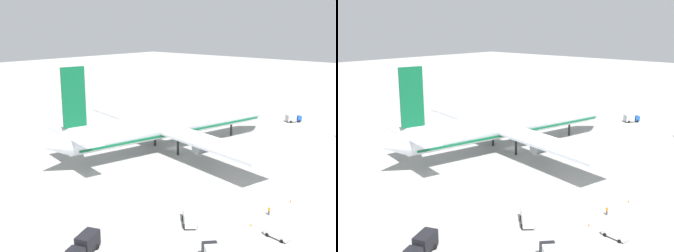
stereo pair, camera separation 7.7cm
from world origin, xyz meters
The scene contains 9 objects.
ground_plane centered at (0.00, 0.00, 0.00)m, with size 600.00×600.00×0.00m, color #9E9E99.
airliner centered at (-1.23, 0.21, 7.36)m, with size 78.88×73.79×25.81m.
service_truck_1 centered at (-34.38, -33.57, 1.59)m, with size 5.28×5.25×2.85m.
service_truck_2 centered at (-53.51, -27.62, 1.62)m, with size 7.28×4.90×3.04m.
service_truck_3 centered at (54.53, -10.59, 1.52)m, with size 5.89×5.08×2.82m.
service_van centered at (-28.21, -48.10, 1.03)m, with size 2.47×4.63×1.97m.
ground_worker_3 centered at (-21.22, -42.55, 0.89)m, with size 0.47×0.47×1.74m.
traffic_cone_0 centered at (-27.48, -42.38, 0.28)m, with size 0.36×0.36×0.55m, color orange.
traffic_cone_1 centered at (-12.94, -42.97, 0.28)m, with size 0.36×0.36×0.55m, color orange.
Camera 1 is at (-89.28, -77.87, 36.00)m, focal length 44.82 mm.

